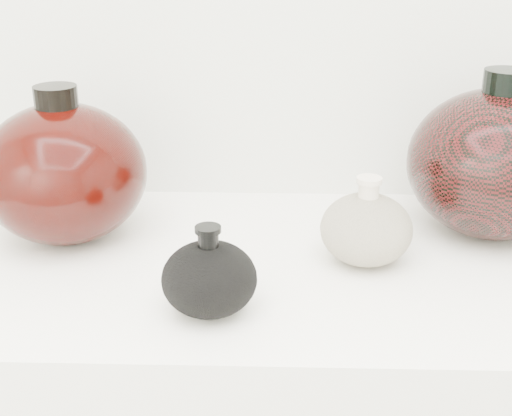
{
  "coord_description": "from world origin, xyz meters",
  "views": [
    {
      "loc": [
        -0.01,
        0.08,
        1.34
      ],
      "look_at": [
        -0.04,
        0.92,
        0.99
      ],
      "focal_mm": 50.0,
      "sensor_mm": 36.0,
      "label": 1
    }
  ],
  "objects_px": {
    "cream_gourd_vase": "(366,228)",
    "right_round_pot": "(496,163)",
    "black_gourd_vase": "(209,278)",
    "left_round_pot": "(64,172)"
  },
  "relations": [
    {
      "from": "cream_gourd_vase",
      "to": "left_round_pot",
      "type": "xyz_separation_m",
      "value": [
        -0.42,
        0.07,
        0.05
      ]
    },
    {
      "from": "black_gourd_vase",
      "to": "cream_gourd_vase",
      "type": "xyz_separation_m",
      "value": [
        0.2,
        0.14,
        0.0
      ]
    },
    {
      "from": "black_gourd_vase",
      "to": "cream_gourd_vase",
      "type": "height_order",
      "value": "cream_gourd_vase"
    },
    {
      "from": "cream_gourd_vase",
      "to": "right_round_pot",
      "type": "height_order",
      "value": "right_round_pot"
    },
    {
      "from": "right_round_pot",
      "to": "left_round_pot",
      "type": "bearing_deg",
      "value": -176.56
    },
    {
      "from": "black_gourd_vase",
      "to": "right_round_pot",
      "type": "bearing_deg",
      "value": 31.75
    },
    {
      "from": "left_round_pot",
      "to": "right_round_pot",
      "type": "height_order",
      "value": "right_round_pot"
    },
    {
      "from": "cream_gourd_vase",
      "to": "right_round_pot",
      "type": "xyz_separation_m",
      "value": [
        0.19,
        0.1,
        0.06
      ]
    },
    {
      "from": "black_gourd_vase",
      "to": "right_round_pot",
      "type": "distance_m",
      "value": 0.46
    },
    {
      "from": "cream_gourd_vase",
      "to": "right_round_pot",
      "type": "relative_size",
      "value": 0.43
    }
  ]
}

